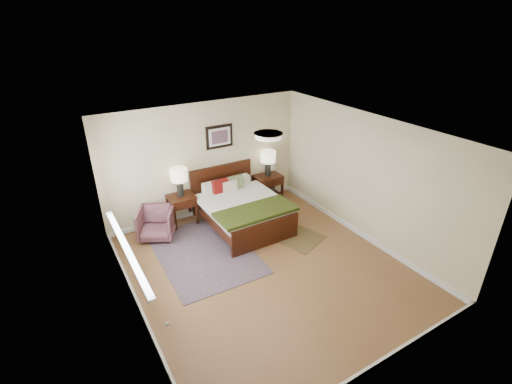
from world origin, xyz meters
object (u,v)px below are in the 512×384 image
at_px(nightstand_left, 182,201).
at_px(armchair, 156,223).
at_px(rug_persian, 205,252).
at_px(nightstand_right, 268,185).
at_px(bed, 241,205).
at_px(lamp_right, 268,159).
at_px(lamp_left, 179,177).

bearing_deg(nightstand_left, armchair, -159.11).
bearing_deg(rug_persian, nightstand_right, 31.00).
distance_m(bed, nightstand_left, 1.26).
xyz_separation_m(lamp_right, armchair, (-2.82, -0.27, -0.75)).
xyz_separation_m(nightstand_left, armchair, (-0.65, -0.25, -0.21)).
relative_size(bed, nightstand_right, 3.06).
xyz_separation_m(nightstand_left, nightstand_right, (2.17, 0.01, -0.15)).
xyz_separation_m(lamp_right, rug_persian, (-2.23, -1.27, -1.06)).
xyz_separation_m(bed, lamp_right, (1.12, 0.73, 0.58)).
height_order(nightstand_left, lamp_right, lamp_right).
height_order(lamp_left, lamp_right, lamp_left).
height_order(nightstand_left, rug_persian, nightstand_left).
height_order(bed, lamp_left, lamp_left).
bearing_deg(nightstand_right, lamp_right, 90.00).
height_order(bed, lamp_right, lamp_right).
distance_m(nightstand_left, lamp_right, 2.24).
distance_m(bed, nightstand_right, 1.33).
height_order(nightstand_right, lamp_right, lamp_right).
xyz_separation_m(bed, lamp_left, (-1.05, 0.73, 0.60)).
distance_m(bed, rug_persian, 1.33).
xyz_separation_m(bed, nightstand_right, (1.12, 0.71, -0.11)).
xyz_separation_m(lamp_left, armchair, (-0.65, -0.27, -0.77)).
bearing_deg(bed, nightstand_left, 146.11).
distance_m(bed, armchair, 1.76).
distance_m(nightstand_right, rug_persian, 2.59).
height_order(lamp_right, armchair, lamp_right).
bearing_deg(lamp_right, armchair, -174.53).
bearing_deg(lamp_left, rug_persian, -92.83).
bearing_deg(nightstand_left, rug_persian, -92.88).
distance_m(bed, lamp_left, 1.41).
distance_m(nightstand_left, nightstand_right, 2.18).
height_order(bed, rug_persian, bed).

